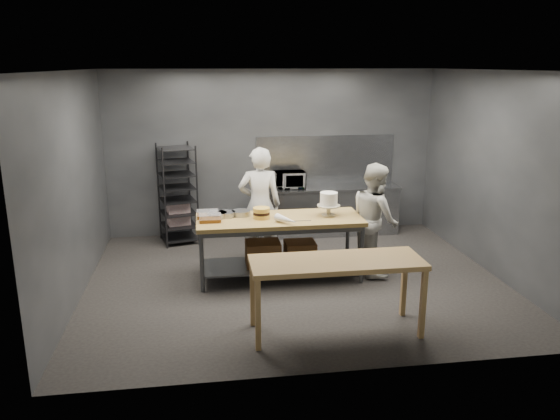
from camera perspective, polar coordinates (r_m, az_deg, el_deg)
The scene contains 16 objects.
ground at distance 8.10m, azimuth 1.60°, elevation -7.35°, with size 6.00×6.00×0.00m, color black.
back_wall at distance 10.08m, azimuth -0.80°, elevation 6.00°, with size 6.00×0.04×3.00m, color #4C4F54.
work_table at distance 8.03m, azimuth -0.08°, elevation -3.18°, with size 2.40×0.90×0.92m.
near_counter at distance 6.36m, azimuth 5.94°, elevation -5.95°, with size 2.00×0.70×0.90m.
back_counter at distance 10.17m, azimuth 5.05°, elevation -0.01°, with size 2.60×0.60×0.90m.
splashback_panel at distance 10.27m, azimuth 4.78°, elevation 5.27°, with size 2.60×0.02×0.90m, color slate.
speed_rack at distance 9.74m, azimuth -10.65°, elevation 1.56°, with size 0.74×0.77×1.75m.
chef_behind at distance 8.62m, azimuth -2.13°, elevation 0.53°, with size 0.67×0.44×1.85m, color silver.
chef_right at distance 8.27m, azimuth 9.87°, elevation -0.91°, with size 0.82×0.64×1.68m, color beige.
microwave at distance 9.89m, azimuth 1.04°, elevation 3.18°, with size 0.54×0.37×0.30m, color black.
frosted_cake_stand at distance 8.01m, azimuth 5.11°, elevation 0.96°, with size 0.34×0.34×0.35m.
layer_cake at distance 7.87m, azimuth -1.95°, elevation -0.32°, with size 0.24×0.24×0.16m.
cake_pans at distance 8.01m, azimuth -5.48°, elevation -0.42°, with size 0.64×0.33×0.07m.
piping_bag at distance 7.60m, azimuth 0.70°, elevation -1.04°, with size 0.12×0.12×0.38m, color white.
offset_spatula at distance 7.74m, azimuth 1.61°, elevation -1.15°, with size 0.36×0.02×0.02m.
pastry_clamshells at distance 7.87m, azimuth -7.45°, elevation -0.62°, with size 0.34×0.42×0.11m.
Camera 1 is at (-1.31, -7.37, 3.08)m, focal length 35.00 mm.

